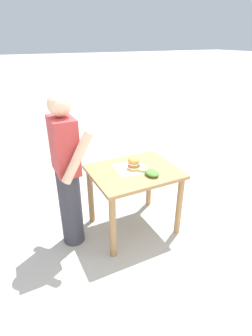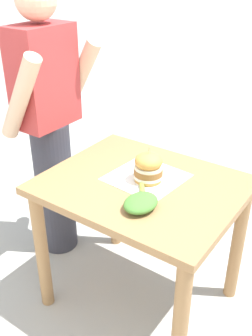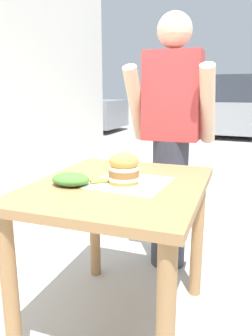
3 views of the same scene
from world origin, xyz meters
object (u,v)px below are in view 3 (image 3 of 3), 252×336
at_px(parked_car_near_curb, 229,110).
at_px(parked_car_mid_block, 58,107).
at_px(sandwich, 124,168).
at_px(diner_across_table, 171,142).
at_px(pickle_spear, 101,181).
at_px(side_salad, 71,179).
at_px(patio_table, 119,212).

bearing_deg(parked_car_near_curb, parked_car_mid_block, -179.73).
distance_m(sandwich, parked_car_mid_block, 9.28).
relative_size(diner_across_table, parked_car_near_curb, 0.39).
height_order(pickle_spear, parked_car_near_curb, parked_car_near_curb).
bearing_deg(sandwich, side_salad, -155.36).
bearing_deg(diner_across_table, sandwich, -94.96).
xyz_separation_m(pickle_spear, parked_car_mid_block, (-4.94, 7.82, -0.08)).
height_order(parked_car_near_curb, parked_car_mid_block, same).
xyz_separation_m(patio_table, sandwich, (0.03, -0.01, 0.22)).
distance_m(diner_across_table, parked_car_mid_block, 8.71).
relative_size(diner_across_table, parked_car_mid_block, 0.40).
bearing_deg(side_salad, patio_table, 30.91).
height_order(sandwich, parked_car_mid_block, parked_car_mid_block).
xyz_separation_m(parked_car_near_curb, parked_car_mid_block, (-5.18, -0.02, 0.00)).
relative_size(patio_table, side_salad, 5.33).
bearing_deg(pickle_spear, sandwich, 17.64).
height_order(patio_table, side_salad, side_salad).
height_order(diner_across_table, parked_car_mid_block, diner_across_table).
bearing_deg(sandwich, parked_car_near_curb, 88.99).
relative_size(pickle_spear, diner_across_table, 0.06).
bearing_deg(parked_car_near_curb, sandwich, -91.01).
height_order(side_salad, parked_car_mid_block, parked_car_mid_block).
xyz_separation_m(side_salad, parked_car_mid_block, (-4.82, 7.89, -0.09)).
bearing_deg(pickle_spear, patio_table, 32.15).
bearing_deg(pickle_spear, diner_across_table, 77.70).
bearing_deg(parked_car_mid_block, side_salad, -58.59).
xyz_separation_m(patio_table, parked_car_mid_block, (-5.01, 7.77, 0.08)).
bearing_deg(diner_across_table, pickle_spear, -102.30).
height_order(patio_table, diner_across_table, diner_across_table).
bearing_deg(parked_car_near_curb, patio_table, -91.23).
bearing_deg(sandwich, diner_across_table, 85.04).
distance_m(sandwich, pickle_spear, 0.12).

